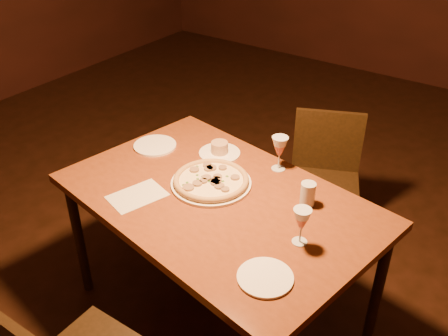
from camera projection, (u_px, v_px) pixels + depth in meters
The scene contains 11 objects.
floor at pixel (202, 264), 2.92m from camera, with size 7.00×7.00×0.00m, color black.
dining_table at pixel (218, 209), 2.25m from camera, with size 1.53×1.13×0.75m.
chair_far at pixel (324, 176), 2.88m from camera, with size 0.52×0.52×0.81m.
pizza_plate at pixel (211, 181), 2.28m from camera, with size 0.37×0.37×0.04m.
ramekin_saucer at pixel (220, 150), 2.52m from camera, with size 0.21×0.21×0.07m.
wine_glass_far at pixel (279, 153), 2.36m from camera, with size 0.08×0.08×0.17m, color #B2564A, non-canonical shape.
wine_glass_right at pixel (301, 226), 1.91m from camera, with size 0.07×0.07×0.16m, color #B2564A, non-canonical shape.
water_tumbler at pixel (308, 194), 2.13m from camera, with size 0.06×0.06×0.11m, color silver.
side_plate_left at pixel (155, 146), 2.59m from camera, with size 0.22×0.22×0.01m, color white.
side_plate_near at pixel (265, 277), 1.78m from camera, with size 0.20×0.20×0.01m, color white.
menu_card at pixel (137, 196), 2.21m from camera, with size 0.17×0.24×0.00m, color beige.
Camera 1 is at (1.35, -1.71, 2.03)m, focal length 40.00 mm.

